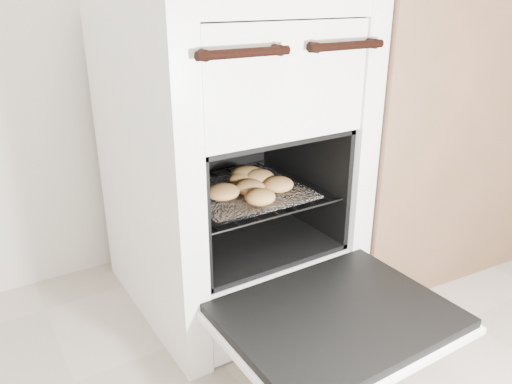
% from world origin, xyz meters
% --- Properties ---
extents(stove, '(0.57, 0.63, 0.87)m').
position_xyz_m(stove, '(0.18, 1.18, 0.43)').
color(stove, white).
rests_on(stove, ground).
extents(oven_door, '(0.51, 0.40, 0.04)m').
position_xyz_m(oven_door, '(0.18, 0.71, 0.19)').
color(oven_door, black).
rests_on(oven_door, stove).
extents(oven_rack, '(0.41, 0.40, 0.01)m').
position_xyz_m(oven_rack, '(0.18, 1.12, 0.35)').
color(oven_rack, black).
rests_on(oven_rack, stove).
extents(foil_sheet, '(0.32, 0.28, 0.01)m').
position_xyz_m(foil_sheet, '(0.18, 1.10, 0.36)').
color(foil_sheet, white).
rests_on(foil_sheet, oven_rack).
extents(baked_rolls, '(0.27, 0.26, 0.04)m').
position_xyz_m(baked_rolls, '(0.20, 1.10, 0.38)').
color(baked_rolls, '#DFA759').
rests_on(baked_rolls, foil_sheet).
extents(counter, '(1.04, 0.74, 0.99)m').
position_xyz_m(counter, '(0.99, 1.17, 0.49)').
color(counter, brown).
rests_on(counter, ground).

